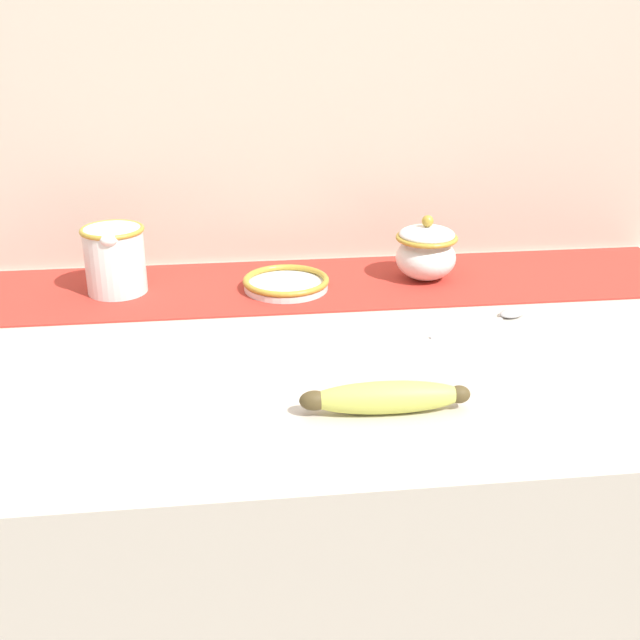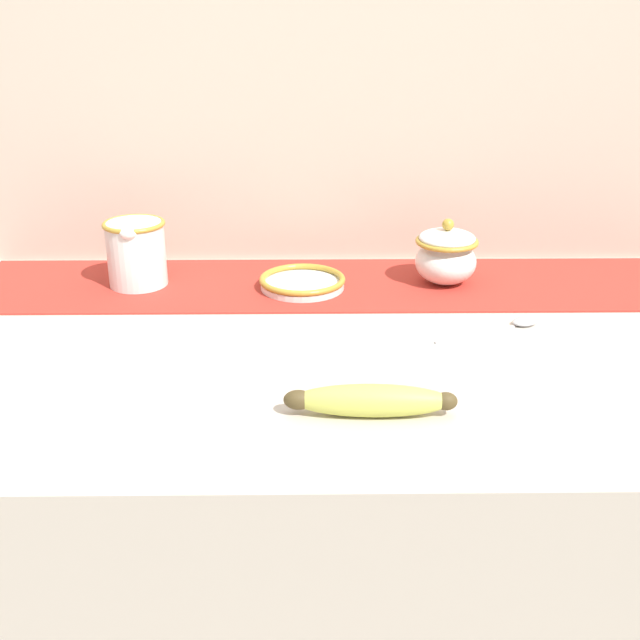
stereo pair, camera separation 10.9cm
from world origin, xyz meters
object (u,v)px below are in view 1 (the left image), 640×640
sugar_bowl (426,251)px  banana (386,397)px  small_dish (286,283)px  cream_pitcher (115,257)px  spoon (506,315)px

sugar_bowl → banana: (-0.16, -0.45, -0.03)m
sugar_bowl → banana: 0.47m
sugar_bowl → small_dish: bearing=-175.0°
cream_pitcher → banana: 0.58m
banana → spoon: banana is taller
banana → cream_pitcher: bearing=128.8°
cream_pitcher → small_dish: bearing=-4.6°
cream_pitcher → spoon: 0.63m
cream_pitcher → sugar_bowl: size_ratio=1.08×
sugar_bowl → small_dish: sugar_bowl is taller
sugar_bowl → spoon: 0.20m
banana → spoon: bearing=47.9°
spoon → banana: bearing=-157.1°
cream_pitcher → sugar_bowl: same height
cream_pitcher → sugar_bowl: 0.52m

